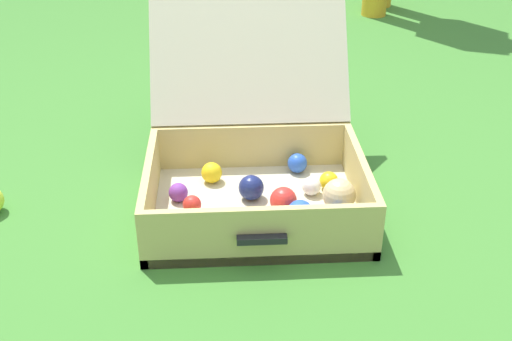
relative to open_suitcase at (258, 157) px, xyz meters
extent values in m
plane|color=#3D7A2D|center=(0.00, -0.15, -0.12)|extent=(16.00, 16.00, 0.00)
cube|color=beige|center=(-0.01, -0.08, -0.10)|extent=(0.54, 0.43, 0.03)
cube|color=tan|center=(-0.27, -0.08, -0.04)|extent=(0.02, 0.43, 0.15)
cube|color=tan|center=(0.25, -0.08, -0.04)|extent=(0.02, 0.43, 0.15)
cube|color=tan|center=(-0.01, -0.29, -0.04)|extent=(0.50, 0.02, 0.15)
cube|color=tan|center=(-0.01, 0.12, -0.04)|extent=(0.50, 0.02, 0.15)
cube|color=beige|center=(-0.01, 0.25, 0.21)|extent=(0.54, 0.26, 0.36)
cube|color=black|center=(-0.01, -0.31, -0.04)|extent=(0.11, 0.02, 0.02)
sphere|color=#CCDB38|center=(-0.15, -0.18, -0.07)|extent=(0.04, 0.04, 0.04)
sphere|color=purple|center=(-0.20, -0.05, -0.07)|extent=(0.05, 0.05, 0.05)
sphere|color=blue|center=(0.11, 0.08, -0.06)|extent=(0.05, 0.05, 0.05)
sphere|color=#D1B784|center=(0.19, -0.12, -0.05)|extent=(0.08, 0.08, 0.08)
sphere|color=red|center=(-0.17, -0.11, -0.07)|extent=(0.05, 0.05, 0.05)
sphere|color=red|center=(0.06, -0.12, -0.06)|extent=(0.07, 0.07, 0.07)
sphere|color=yellow|center=(0.18, -0.02, -0.07)|extent=(0.05, 0.05, 0.05)
sphere|color=navy|center=(-0.02, -0.05, -0.06)|extent=(0.06, 0.06, 0.06)
sphere|color=yellow|center=(-0.12, 0.04, -0.06)|extent=(0.06, 0.06, 0.06)
sphere|color=white|center=(0.14, -0.04, -0.07)|extent=(0.05, 0.05, 0.05)
sphere|color=yellow|center=(-0.12, -0.23, -0.06)|extent=(0.06, 0.06, 0.06)
sphere|color=blue|center=(0.09, -0.18, -0.06)|extent=(0.06, 0.06, 0.06)
sphere|color=blue|center=(0.18, -0.19, -0.06)|extent=(0.06, 0.06, 0.06)
camera|label=1|loc=(-0.09, -1.43, 0.78)|focal=44.88mm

